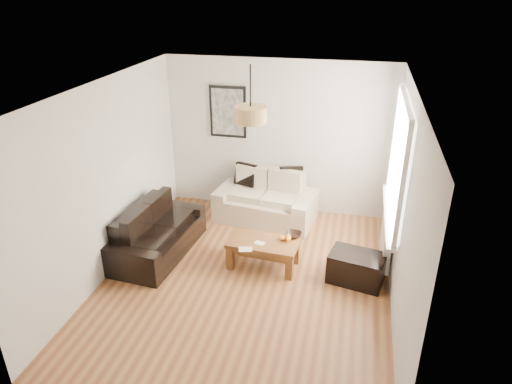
% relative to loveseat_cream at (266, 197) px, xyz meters
% --- Properties ---
extents(floor, '(4.50, 4.50, 0.00)m').
position_rel_loveseat_cream_xyz_m(floor, '(0.10, -1.78, -0.40)').
color(floor, brown).
rests_on(floor, ground).
extents(ceiling, '(3.80, 4.50, 0.00)m').
position_rel_loveseat_cream_xyz_m(ceiling, '(0.10, -1.78, 2.20)').
color(ceiling, white).
rests_on(ceiling, floor).
extents(wall_back, '(3.80, 0.04, 2.60)m').
position_rel_loveseat_cream_xyz_m(wall_back, '(0.10, 0.47, 0.90)').
color(wall_back, silver).
rests_on(wall_back, floor).
extents(wall_front, '(3.80, 0.04, 2.60)m').
position_rel_loveseat_cream_xyz_m(wall_front, '(0.10, -4.03, 0.90)').
color(wall_front, silver).
rests_on(wall_front, floor).
extents(wall_left, '(0.04, 4.50, 2.60)m').
position_rel_loveseat_cream_xyz_m(wall_left, '(-1.80, -1.78, 0.90)').
color(wall_left, silver).
rests_on(wall_left, floor).
extents(wall_right, '(0.04, 4.50, 2.60)m').
position_rel_loveseat_cream_xyz_m(wall_right, '(2.00, -1.78, 0.90)').
color(wall_right, silver).
rests_on(wall_right, floor).
extents(window_bay, '(0.14, 1.90, 1.60)m').
position_rel_loveseat_cream_xyz_m(window_bay, '(1.96, -0.98, 1.20)').
color(window_bay, white).
rests_on(window_bay, wall_right).
extents(radiator, '(0.10, 0.90, 0.52)m').
position_rel_loveseat_cream_xyz_m(radiator, '(1.92, -0.98, -0.02)').
color(radiator, white).
rests_on(radiator, wall_right).
extents(poster, '(0.62, 0.04, 0.87)m').
position_rel_loveseat_cream_xyz_m(poster, '(-0.75, 0.44, 1.30)').
color(poster, black).
rests_on(poster, wall_back).
extents(pendant_shade, '(0.40, 0.40, 0.20)m').
position_rel_loveseat_cream_xyz_m(pendant_shade, '(0.10, -1.48, 1.83)').
color(pendant_shade, tan).
rests_on(pendant_shade, ceiling).
extents(loveseat_cream, '(1.72, 1.10, 0.80)m').
position_rel_loveseat_cream_xyz_m(loveseat_cream, '(0.00, 0.00, 0.00)').
color(loveseat_cream, beige).
rests_on(loveseat_cream, floor).
extents(sofa_leather, '(0.94, 1.71, 0.71)m').
position_rel_loveseat_cream_xyz_m(sofa_leather, '(-1.33, -1.39, -0.05)').
color(sofa_leather, black).
rests_on(sofa_leather, floor).
extents(coffee_table, '(1.01, 0.61, 0.40)m').
position_rel_loveseat_cream_xyz_m(coffee_table, '(0.26, -1.38, -0.20)').
color(coffee_table, brown).
rests_on(coffee_table, floor).
extents(ottoman, '(0.80, 0.60, 0.41)m').
position_rel_loveseat_cream_xyz_m(ottoman, '(1.55, -1.47, -0.20)').
color(ottoman, black).
rests_on(ottoman, floor).
extents(cushion_left, '(0.40, 0.22, 0.38)m').
position_rel_loveseat_cream_xyz_m(cushion_left, '(-0.39, 0.20, 0.30)').
color(cushion_left, black).
rests_on(cushion_left, loveseat_cream).
extents(cushion_right, '(0.40, 0.23, 0.39)m').
position_rel_loveseat_cream_xyz_m(cushion_right, '(0.39, 0.20, 0.30)').
color(cushion_right, black).
rests_on(cushion_right, loveseat_cream).
extents(fruit_bowl, '(0.23, 0.23, 0.06)m').
position_rel_loveseat_cream_xyz_m(fruit_bowl, '(0.65, -1.16, 0.02)').
color(fruit_bowl, black).
rests_on(fruit_bowl, coffee_table).
extents(orange_a, '(0.08, 0.08, 0.07)m').
position_rel_loveseat_cream_xyz_m(orange_a, '(0.59, -1.32, 0.04)').
color(orange_a, orange).
rests_on(orange_a, fruit_bowl).
extents(orange_b, '(0.10, 0.10, 0.09)m').
position_rel_loveseat_cream_xyz_m(orange_b, '(0.58, -1.27, 0.04)').
color(orange_b, orange).
rests_on(orange_b, fruit_bowl).
extents(orange_c, '(0.10, 0.10, 0.08)m').
position_rel_loveseat_cream_xyz_m(orange_c, '(0.50, -1.30, 0.04)').
color(orange_c, orange).
rests_on(orange_c, fruit_bowl).
extents(papers, '(0.21, 0.17, 0.01)m').
position_rel_loveseat_cream_xyz_m(papers, '(0.06, -1.65, -0.00)').
color(papers, white).
rests_on(papers, coffee_table).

